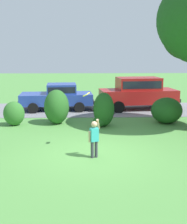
% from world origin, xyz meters
% --- Properties ---
extents(ground_plane, '(80.00, 80.00, 0.00)m').
position_xyz_m(ground_plane, '(0.00, 0.00, 0.00)').
color(ground_plane, '#518E42').
extents(driveway_strip, '(28.00, 4.40, 0.02)m').
position_xyz_m(driveway_strip, '(0.00, 7.68, 0.01)').
color(driveway_strip, slate).
rests_on(driveway_strip, ground).
extents(shrub_near_tree, '(0.98, 0.81, 1.14)m').
position_xyz_m(shrub_near_tree, '(-3.68, 3.97, 0.57)').
color(shrub_near_tree, '#33702B').
rests_on(shrub_near_tree, ground).
extents(shrub_centre_left, '(1.19, 1.32, 1.64)m').
position_xyz_m(shrub_centre_left, '(-1.72, 4.27, 0.82)').
color(shrub_centre_left, '#286023').
rests_on(shrub_centre_left, ground).
extents(shrub_centre, '(1.00, 1.05, 1.57)m').
position_xyz_m(shrub_centre, '(0.48, 3.69, 0.74)').
color(shrub_centre, '#1E511C').
rests_on(shrub_centre, ground).
extents(shrub_centre_right, '(1.49, 1.47, 1.25)m').
position_xyz_m(shrub_centre_right, '(3.57, 4.22, 0.63)').
color(shrub_centre_right, '#1E511C').
rests_on(shrub_centre_right, ground).
extents(parked_sedan, '(4.53, 2.35, 1.56)m').
position_xyz_m(parked_sedan, '(-1.96, 7.70, 0.85)').
color(parked_sedan, '#28429E').
rests_on(parked_sedan, ground).
extents(parked_suv, '(4.86, 2.46, 1.92)m').
position_xyz_m(parked_suv, '(2.82, 7.73, 1.08)').
color(parked_suv, maroon).
rests_on(parked_suv, ground).
extents(child_thrower, '(0.38, 0.37, 1.29)m').
position_xyz_m(child_thrower, '(-0.08, -0.39, 0.72)').
color(child_thrower, '#383842').
rests_on(child_thrower, ground).
extents(frisbee, '(0.26, 0.28, 0.17)m').
position_xyz_m(frisbee, '(-0.32, 0.63, 1.93)').
color(frisbee, yellow).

